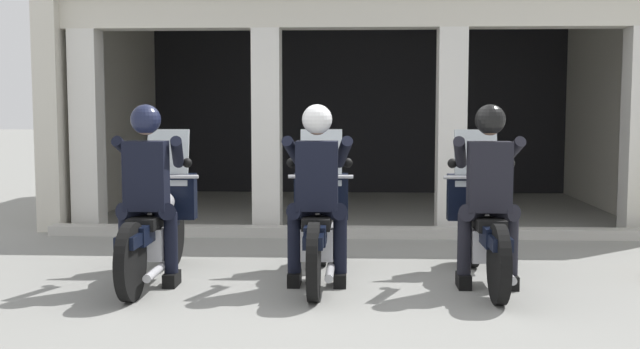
% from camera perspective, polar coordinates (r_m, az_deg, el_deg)
% --- Properties ---
extents(ground_plane, '(80.00, 80.00, 0.00)m').
position_cam_1_polar(ground_plane, '(9.79, 0.75, -4.05)').
color(ground_plane, gray).
extents(station_building, '(8.00, 4.91, 3.12)m').
position_cam_1_polar(station_building, '(11.95, 2.90, 7.03)').
color(station_building, black).
rests_on(station_building, ground).
extents(kerb_strip, '(7.50, 0.24, 0.12)m').
position_cam_1_polar(kerb_strip, '(9.14, 2.88, -4.34)').
color(kerb_strip, '#B7B5AD').
rests_on(kerb_strip, ground).
extents(motorcycle_left, '(0.62, 2.04, 1.35)m').
position_cam_1_polar(motorcycle_left, '(7.07, -12.13, -3.65)').
color(motorcycle_left, black).
rests_on(motorcycle_left, ground).
extents(police_officer_left, '(0.63, 0.61, 1.58)m').
position_cam_1_polar(police_officer_left, '(6.75, -12.83, -0.34)').
color(police_officer_left, black).
rests_on(police_officer_left, ground).
extents(motorcycle_center, '(0.62, 2.04, 1.35)m').
position_cam_1_polar(motorcycle_center, '(6.91, -0.08, -3.74)').
color(motorcycle_center, black).
rests_on(motorcycle_center, ground).
extents(police_officer_center, '(0.63, 0.61, 1.58)m').
position_cam_1_polar(police_officer_center, '(6.58, -0.21, -0.35)').
color(police_officer_center, black).
rests_on(police_officer_center, ground).
extents(motorcycle_right, '(0.62, 2.04, 1.35)m').
position_cam_1_polar(motorcycle_right, '(6.99, 12.09, -3.76)').
color(motorcycle_right, black).
rests_on(motorcycle_right, ground).
extents(police_officer_right, '(0.63, 0.61, 1.58)m').
position_cam_1_polar(police_officer_right, '(6.65, 12.55, -0.41)').
color(police_officer_right, black).
rests_on(police_officer_right, ground).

